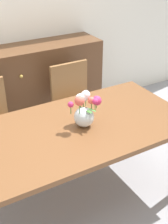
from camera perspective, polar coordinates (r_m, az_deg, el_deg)
ground_plane at (r=2.79m, az=-1.96°, el=-16.32°), size 12.00×12.00×0.00m
dining_table at (r=2.35m, az=-2.24°, el=-4.76°), size 1.85×0.93×0.77m
chair_right at (r=3.22m, az=-1.81°, el=2.23°), size 0.42×0.42×0.90m
dresser at (r=3.60m, az=-7.99°, el=4.74°), size 1.40×0.47×1.00m
flower_vase at (r=2.27m, az=0.11°, el=0.36°), size 0.27×0.19×0.27m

